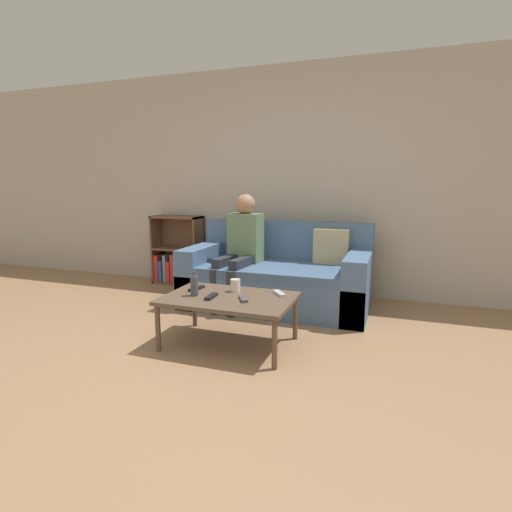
# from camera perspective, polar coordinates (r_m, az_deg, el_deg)

# --- Properties ---
(ground_plane) EXTENTS (22.00, 22.00, 0.00)m
(ground_plane) POSITION_cam_1_polar(r_m,az_deg,el_deg) (2.71, -10.45, -17.94)
(ground_plane) COLOR #997251
(wall_back) EXTENTS (12.00, 0.06, 2.60)m
(wall_back) POSITION_cam_1_polar(r_m,az_deg,el_deg) (4.76, 4.70, 10.55)
(wall_back) COLOR #B7B2A8
(wall_back) RESTS_ON ground_plane
(couch) EXTENTS (1.88, 0.95, 0.87)m
(couch) POSITION_cam_1_polar(r_m,az_deg,el_deg) (4.22, 3.18, -3.20)
(couch) COLOR #4C6B93
(couch) RESTS_ON ground_plane
(bookshelf) EXTENTS (0.64, 0.28, 0.87)m
(bookshelf) POSITION_cam_1_polar(r_m,az_deg,el_deg) (5.26, -11.13, -0.34)
(bookshelf) COLOR brown
(bookshelf) RESTS_ON ground_plane
(coffee_table) EXTENTS (1.01, 0.67, 0.40)m
(coffee_table) POSITION_cam_1_polar(r_m,az_deg,el_deg) (3.17, -3.88, -6.44)
(coffee_table) COLOR brown
(coffee_table) RESTS_ON ground_plane
(person_adult) EXTENTS (0.38, 0.67, 1.17)m
(person_adult) POSITION_cam_1_polar(r_m,az_deg,el_deg) (4.18, -2.08, 2.09)
(person_adult) COLOR #282D38
(person_adult) RESTS_ON ground_plane
(cup_near) EXTENTS (0.08, 0.08, 0.10)m
(cup_near) POSITION_cam_1_polar(r_m,az_deg,el_deg) (3.29, -3.00, -4.21)
(cup_near) COLOR silver
(cup_near) RESTS_ON coffee_table
(tv_remote_0) EXTENTS (0.14, 0.16, 0.02)m
(tv_remote_0) POSITION_cam_1_polar(r_m,az_deg,el_deg) (3.21, 3.34, -5.34)
(tv_remote_0) COLOR #B7B7BC
(tv_remote_0) RESTS_ON coffee_table
(tv_remote_1) EXTENTS (0.06, 0.17, 0.02)m
(tv_remote_1) POSITION_cam_1_polar(r_m,az_deg,el_deg) (3.14, -6.42, -5.76)
(tv_remote_1) COLOR black
(tv_remote_1) RESTS_ON coffee_table
(tv_remote_2) EXTENTS (0.13, 0.17, 0.02)m
(tv_remote_2) POSITION_cam_1_polar(r_m,az_deg,el_deg) (3.07, -1.84, -6.10)
(tv_remote_2) COLOR #47474C
(tv_remote_2) RESTS_ON coffee_table
(tv_remote_3) EXTENTS (0.08, 0.18, 0.02)m
(tv_remote_3) POSITION_cam_1_polar(r_m,az_deg,el_deg) (3.39, -8.49, -4.59)
(tv_remote_3) COLOR black
(tv_remote_3) RESTS_ON coffee_table
(bottle) EXTENTS (0.06, 0.06, 0.20)m
(bottle) POSITION_cam_1_polar(r_m,az_deg,el_deg) (3.20, -8.81, -4.15)
(bottle) COLOR #424756
(bottle) RESTS_ON coffee_table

